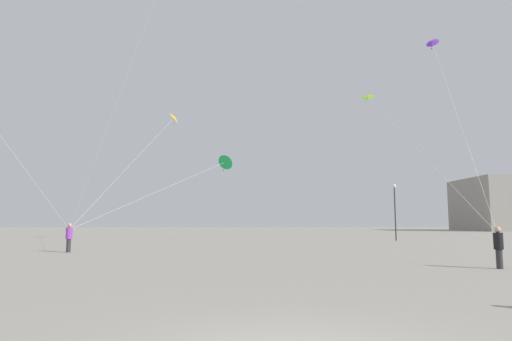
{
  "coord_description": "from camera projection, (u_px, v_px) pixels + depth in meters",
  "views": [
    {
      "loc": [
        -0.65,
        -5.81,
        1.74
      ],
      "look_at": [
        0.0,
        18.96,
        4.64
      ],
      "focal_mm": 31.03,
      "sensor_mm": 36.0,
      "label": 1
    }
  ],
  "objects": [
    {
      "name": "person_in_purple",
      "position": [
        69.0,
        236.0,
        25.75
      ],
      "size": [
        0.37,
        0.37,
        1.68
      ],
      "rotation": [
        0.0,
        0.0,
        1.63
      ],
      "color": "#2D2D33",
      "rests_on": "ground_plane"
    },
    {
      "name": "person_in_black",
      "position": [
        499.0,
        245.0,
        16.67
      ],
      "size": [
        0.34,
        0.34,
        1.58
      ],
      "rotation": [
        0.0,
        0.0,
        2.81
      ],
      "color": "#2D2D33",
      "rests_on": "ground_plane"
    },
    {
      "name": "kite_amber_diamond",
      "position": [
        174.0,
        118.0,
        42.66
      ],
      "size": [
        3.94,
        16.5,
        11.09
      ],
      "color": "yellow"
    },
    {
      "name": "kite_lime_delta",
      "position": [
        372.0,
        101.0,
        36.43
      ],
      "size": [
        1.51,
        20.36,
        11.38
      ],
      "color": "#8CD12D"
    },
    {
      "name": "kite_violet_diamond",
      "position": [
        433.0,
        45.0,
        32.3
      ],
      "size": [
        4.86,
        14.93,
        14.09
      ],
      "color": "purple"
    },
    {
      "name": "kite_emerald_diamond",
      "position": [
        225.0,
        162.0,
        34.47
      ],
      "size": [
        9.49,
        8.6,
        5.69
      ],
      "color": "green"
    },
    {
      "name": "building_left_hall",
      "position": [
        505.0,
        205.0,
        90.75
      ],
      "size": [
        16.02,
        17.08,
        10.69
      ],
      "color": "gray",
      "rests_on": "ground_plane"
    },
    {
      "name": "lamppost_east",
      "position": [
        395.0,
        203.0,
        42.29
      ],
      "size": [
        0.36,
        0.36,
        5.39
      ],
      "color": "#2D2D30",
      "rests_on": "ground_plane"
    }
  ]
}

